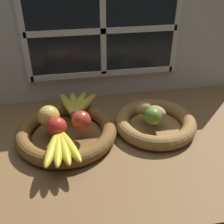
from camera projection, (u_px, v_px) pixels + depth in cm
name	position (u px, v px, depth cm)	size (l,w,h in cm)	color
ground_plane	(115.00, 134.00, 106.26)	(140.00, 90.00, 3.00)	brown
back_wall	(102.00, 37.00, 115.32)	(140.00, 4.60, 55.00)	silver
fruit_bowl_left	(67.00, 132.00, 100.30)	(37.12, 37.12, 5.45)	brown
fruit_bowl_right	(155.00, 123.00, 105.38)	(31.44, 31.44, 5.45)	olive
apple_red_front	(57.00, 127.00, 92.49)	(6.72, 6.72, 6.72)	red
apple_golden_left	(49.00, 116.00, 96.87)	(7.87, 7.87, 7.87)	gold
apple_red_right	(81.00, 120.00, 95.36)	(7.01, 7.01, 7.01)	#B73828
banana_bunch_front	(61.00, 146.00, 86.45)	(13.34, 19.80, 3.14)	yellow
banana_bunch_back	(76.00, 104.00, 108.57)	(17.49, 19.46, 3.34)	gold
potato_oblong	(144.00, 108.00, 104.39)	(7.27, 4.90, 4.96)	#A38451
potato_large	(156.00, 112.00, 102.65)	(7.71, 5.13, 4.41)	#A38451
lime_near	(153.00, 116.00, 98.30)	(6.40, 6.40, 6.40)	olive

